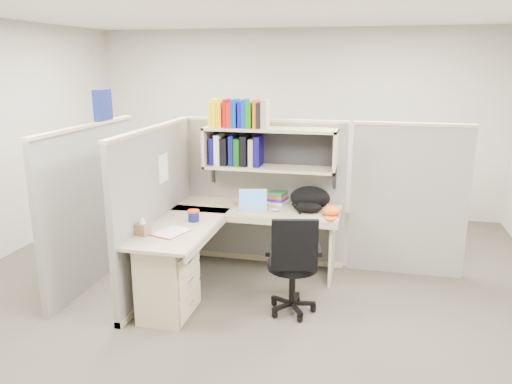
% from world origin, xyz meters
% --- Properties ---
extents(ground, '(6.00, 6.00, 0.00)m').
position_xyz_m(ground, '(0.00, 0.00, 0.00)').
color(ground, '#322E27').
rests_on(ground, ground).
extents(room_shell, '(6.00, 6.00, 6.00)m').
position_xyz_m(room_shell, '(0.00, 0.00, 1.62)').
color(room_shell, '#ABA89B').
rests_on(room_shell, ground).
extents(cubicle, '(3.79, 1.84, 1.95)m').
position_xyz_m(cubicle, '(-0.37, 0.45, 0.91)').
color(cubicle, slate).
rests_on(cubicle, ground).
extents(desk, '(1.74, 1.75, 0.73)m').
position_xyz_m(desk, '(-0.41, -0.29, 0.44)').
color(desk, tan).
rests_on(desk, ground).
extents(laptop, '(0.35, 0.35, 0.21)m').
position_xyz_m(laptop, '(-0.02, 0.45, 0.84)').
color(laptop, silver).
rests_on(laptop, desk).
extents(backpack, '(0.44, 0.36, 0.25)m').
position_xyz_m(backpack, '(0.55, 0.57, 0.85)').
color(backpack, black).
rests_on(backpack, desk).
extents(orange_cap, '(0.19, 0.22, 0.10)m').
position_xyz_m(orange_cap, '(0.79, 0.45, 0.78)').
color(orange_cap, '#E35113').
rests_on(orange_cap, desk).
extents(snack_canister, '(0.11, 0.11, 0.11)m').
position_xyz_m(snack_canister, '(-0.50, -0.04, 0.79)').
color(snack_canister, navy).
rests_on(snack_canister, desk).
extents(tissue_box, '(0.13, 0.13, 0.17)m').
position_xyz_m(tissue_box, '(-0.80, -0.50, 0.81)').
color(tissue_box, '#8E6550').
rests_on(tissue_box, desk).
extents(mouse, '(0.10, 0.07, 0.04)m').
position_xyz_m(mouse, '(0.21, 0.47, 0.75)').
color(mouse, '#8999C3').
rests_on(mouse, desk).
extents(paper_cup, '(0.09, 0.09, 0.11)m').
position_xyz_m(paper_cup, '(0.02, 0.72, 0.78)').
color(paper_cup, silver).
rests_on(paper_cup, desk).
extents(book_stack, '(0.24, 0.28, 0.12)m').
position_xyz_m(book_stack, '(0.18, 0.82, 0.79)').
color(book_stack, gray).
rests_on(book_stack, desk).
extents(loose_paper, '(0.31, 0.36, 0.00)m').
position_xyz_m(loose_paper, '(-0.59, -0.38, 0.73)').
color(loose_paper, white).
rests_on(loose_paper, desk).
extents(task_chair, '(0.54, 0.49, 0.95)m').
position_xyz_m(task_chair, '(0.52, -0.30, 0.34)').
color(task_chair, black).
rests_on(task_chair, ground).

